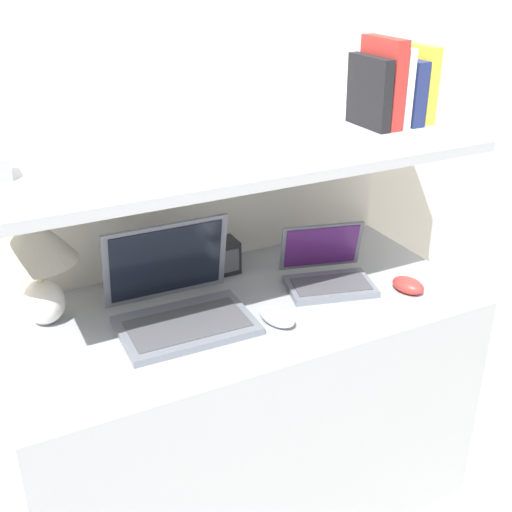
# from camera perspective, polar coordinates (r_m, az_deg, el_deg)

# --- Properties ---
(wall_back) EXTENTS (6.00, 0.05, 2.40)m
(wall_back) POSITION_cam_1_polar(r_m,az_deg,el_deg) (1.97, -6.27, 12.56)
(wall_back) COLOR silver
(wall_back) RESTS_ON ground_plane
(desk) EXTENTS (1.32, 0.63, 0.73)m
(desk) POSITION_cam_1_polar(r_m,az_deg,el_deg) (2.03, -1.15, -13.36)
(desk) COLOR #999EA3
(desk) RESTS_ON ground_plane
(back_riser) EXTENTS (1.32, 0.04, 1.15)m
(back_riser) POSITION_cam_1_polar(r_m,az_deg,el_deg) (2.17, -5.05, -4.02)
(back_riser) COLOR silver
(back_riser) RESTS_ON ground_plane
(shelf) EXTENTS (1.32, 0.56, 0.03)m
(shelf) POSITION_cam_1_polar(r_m,az_deg,el_deg) (1.71, -2.44, 9.28)
(shelf) COLOR #999EA3
(shelf) RESTS_ON back_riser
(table_lamp) EXTENTS (0.21, 0.21, 0.32)m
(table_lamp) POSITION_cam_1_polar(r_m,az_deg,el_deg) (1.74, -18.99, 0.35)
(table_lamp) COLOR white
(table_lamp) RESTS_ON desk
(laptop_large) EXTENTS (0.36, 0.30, 0.26)m
(laptop_large) POSITION_cam_1_polar(r_m,az_deg,el_deg) (1.74, -6.83, -4.15)
(laptop_large) COLOR slate
(laptop_large) RESTS_ON desk
(laptop_small) EXTENTS (0.30, 0.26, 0.17)m
(laptop_small) POSITION_cam_1_polar(r_m,az_deg,el_deg) (1.93, 6.35, -1.47)
(laptop_small) COLOR slate
(laptop_small) RESTS_ON desk
(computer_mouse) EXTENTS (0.10, 0.13, 0.04)m
(computer_mouse) POSITION_cam_1_polar(r_m,az_deg,el_deg) (1.73, 1.88, -5.42)
(computer_mouse) COLOR white
(computer_mouse) RESTS_ON desk
(second_mouse) EXTENTS (0.09, 0.12, 0.04)m
(second_mouse) POSITION_cam_1_polar(r_m,az_deg,el_deg) (1.93, 13.37, -2.54)
(second_mouse) COLOR red
(second_mouse) RESTS_ON desk
(router_box) EXTENTS (0.10, 0.08, 0.10)m
(router_box) POSITION_cam_1_polar(r_m,az_deg,el_deg) (1.99, -3.04, -0.04)
(router_box) COLOR black
(router_box) RESTS_ON desk
(book_yellow) EXTENTS (0.04, 0.15, 0.22)m
(book_yellow) POSITION_cam_1_polar(r_m,az_deg,el_deg) (2.00, 14.17, 14.65)
(book_yellow) COLOR gold
(book_yellow) RESTS_ON shelf
(book_navy) EXTENTS (0.04, 0.16, 0.18)m
(book_navy) POSITION_cam_1_polar(r_m,az_deg,el_deg) (1.98, 13.02, 14.11)
(book_navy) COLOR navy
(book_navy) RESTS_ON shelf
(book_white) EXTENTS (0.03, 0.16, 0.22)m
(book_white) POSITION_cam_1_polar(r_m,az_deg,el_deg) (1.95, 12.06, 14.60)
(book_white) COLOR silver
(book_white) RESTS_ON shelf
(book_red) EXTENTS (0.04, 0.17, 0.25)m
(book_red) POSITION_cam_1_polar(r_m,az_deg,el_deg) (1.92, 11.13, 14.91)
(book_red) COLOR #A82823
(book_red) RESTS_ON shelf
(book_black) EXTENTS (0.03, 0.18, 0.20)m
(book_black) POSITION_cam_1_polar(r_m,az_deg,el_deg) (1.90, 10.02, 14.14)
(book_black) COLOR black
(book_black) RESTS_ON shelf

